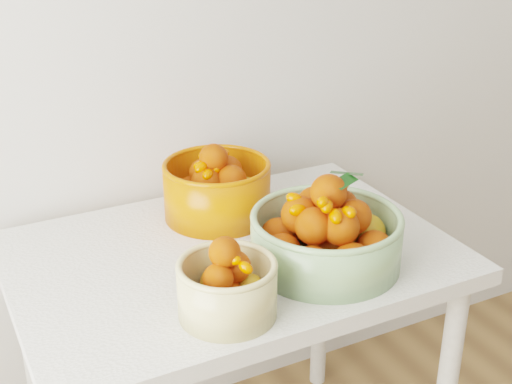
% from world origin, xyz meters
% --- Properties ---
extents(table, '(1.00, 0.70, 0.75)m').
position_xyz_m(table, '(-0.42, 1.60, 0.65)').
color(table, silver).
rests_on(table, ground).
extents(bowl_cream, '(0.26, 0.26, 0.17)m').
position_xyz_m(bowl_cream, '(-0.54, 1.37, 0.81)').
color(bowl_cream, '#D1BD7D').
rests_on(bowl_cream, table).
extents(bowl_green, '(0.43, 0.43, 0.22)m').
position_xyz_m(bowl_green, '(-0.26, 1.45, 0.82)').
color(bowl_green, '#87AB75').
rests_on(bowl_green, table).
extents(bowl_orange, '(0.28, 0.28, 0.19)m').
position_xyz_m(bowl_orange, '(-0.37, 1.78, 0.83)').
color(bowl_orange, '#CF4D08').
rests_on(bowl_orange, table).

